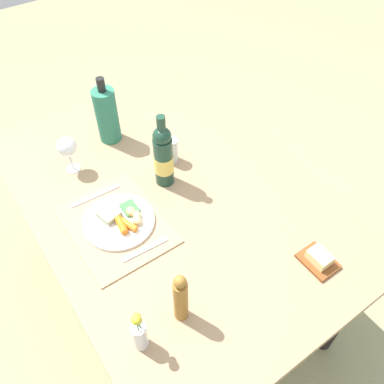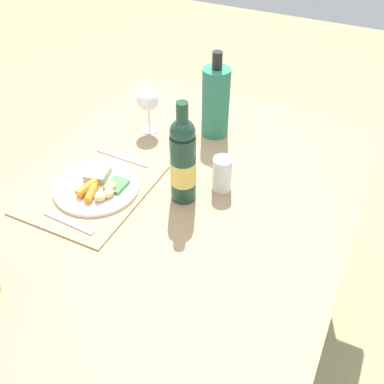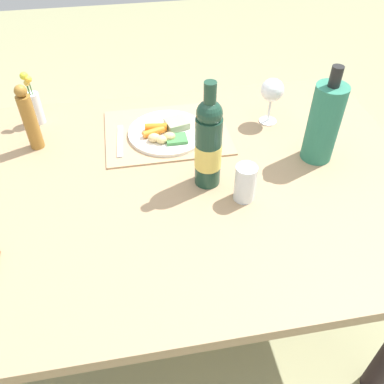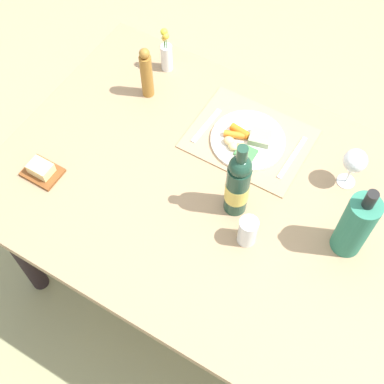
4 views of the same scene
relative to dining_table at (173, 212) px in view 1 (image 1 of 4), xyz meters
The scene contains 13 objects.
ground_plane 0.67m from the dining_table, ahead, with size 8.00×8.00×0.00m, color #96956B.
dining_table is the anchor object (origin of this frame).
placemat 0.28m from the dining_table, 91.03° to the right, with size 0.43×0.33×0.01m, color tan.
dinner_plate 0.26m from the dining_table, 90.28° to the right, with size 0.27×0.27×0.04m.
fork 0.33m from the dining_table, 123.71° to the right, with size 0.02×0.21×0.01m, color silver.
knife 0.30m from the dining_table, 53.91° to the right, with size 0.02×0.18×0.01m, color silver.
wine_bottle 0.26m from the dining_table, 166.79° to the left, with size 0.08×0.08×0.33m.
pepper_mill 0.55m from the dining_table, 30.07° to the right, with size 0.05×0.05×0.23m.
wine_glass 0.51m from the dining_table, 144.72° to the right, with size 0.08×0.08×0.17m.
water_tumbler 0.26m from the dining_table, 148.19° to the left, with size 0.06×0.06×0.11m.
flower_vase 0.63m from the dining_table, 42.11° to the right, with size 0.05×0.05×0.19m.
butter_dish 0.62m from the dining_table, 23.96° to the left, with size 0.13×0.10×0.05m.
cooler_bottle 0.52m from the dining_table, behind, with size 0.10×0.10×0.31m.
Camera 1 is at (0.92, -0.55, 1.98)m, focal length 37.66 mm.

